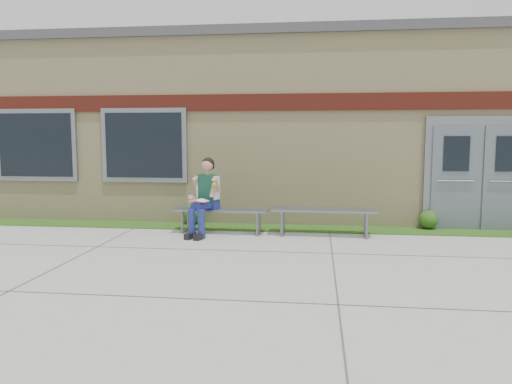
# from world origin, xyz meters

# --- Properties ---
(ground) EXTENTS (80.00, 80.00, 0.00)m
(ground) POSITION_xyz_m (0.00, 0.00, 0.00)
(ground) COLOR #9E9E99
(ground) RESTS_ON ground
(grass_strip) EXTENTS (16.00, 0.80, 0.02)m
(grass_strip) POSITION_xyz_m (0.00, 2.60, 0.01)
(grass_strip) COLOR #1E4F15
(grass_strip) RESTS_ON ground
(school_building) EXTENTS (16.20, 6.22, 4.20)m
(school_building) POSITION_xyz_m (-0.00, 5.99, 2.10)
(school_building) COLOR beige
(school_building) RESTS_ON ground
(bench_left) EXTENTS (1.86, 0.56, 0.48)m
(bench_left) POSITION_xyz_m (-1.12, 2.00, 0.37)
(bench_left) COLOR slate
(bench_left) RESTS_ON ground
(bench_right) EXTENTS (1.99, 0.60, 0.51)m
(bench_right) POSITION_xyz_m (0.88, 2.00, 0.40)
(bench_right) COLOR slate
(bench_right) RESTS_ON ground
(girl) EXTENTS (0.58, 0.96, 1.49)m
(girl) POSITION_xyz_m (-1.40, 1.78, 0.77)
(girl) COLOR navy
(girl) RESTS_ON ground
(shrub_mid) EXTENTS (0.47, 0.47, 0.47)m
(shrub_mid) POSITION_xyz_m (-1.91, 2.85, 0.25)
(shrub_mid) COLOR #1E4F15
(shrub_mid) RESTS_ON grass_strip
(shrub_east) EXTENTS (0.38, 0.38, 0.38)m
(shrub_east) POSITION_xyz_m (3.00, 2.85, 0.21)
(shrub_east) COLOR #1E4F15
(shrub_east) RESTS_ON grass_strip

